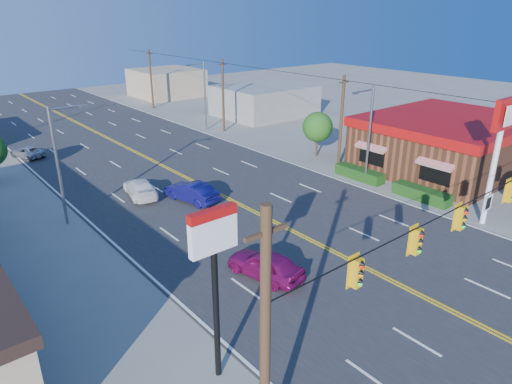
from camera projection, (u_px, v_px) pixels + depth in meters
ground at (455, 314)px, 21.87m from camera, size 160.00×160.00×0.00m
road at (216, 193)px, 36.22m from camera, size 20.00×120.00×0.06m
signal_span at (471, 222)px, 19.99m from camera, size 24.32×0.34×9.00m
kfc at (447, 143)px, 41.32m from camera, size 16.30×12.40×4.70m
kfc_pylon at (500, 137)px, 28.98m from camera, size 2.20×0.36×8.50m
pizza_hut_sign at (214, 261)px, 16.34m from camera, size 1.90×0.30×6.85m
streetlight_se at (368, 131)px, 36.61m from camera, size 2.55×0.25×8.00m
streetlight_ne at (203, 92)px, 53.84m from camera, size 2.55×0.25×8.00m
streetlight_sw at (60, 159)px, 29.64m from camera, size 2.55×0.25×8.00m
utility_pole_near at (341, 123)px, 40.42m from camera, size 0.28×0.28×8.40m
utility_pole_mid at (223, 96)px, 53.35m from camera, size 0.28×0.28×8.40m
utility_pole_far at (151, 79)px, 66.28m from camera, size 0.28×0.28×8.40m
tree_kfc_rear at (318, 127)px, 44.53m from camera, size 2.94×2.94×4.41m
bld_east_mid at (265, 100)px, 62.81m from camera, size 12.00×10.00×4.00m
bld_east_far at (167, 83)px, 76.77m from camera, size 10.00×10.00×4.40m
car_magenta at (265, 265)px, 24.57m from camera, size 2.62×4.70×1.51m
car_blue at (192, 193)px, 34.37m from camera, size 2.52×4.81×1.51m
car_white at (140, 189)px, 35.35m from camera, size 2.76×4.91×1.34m
car_silver at (27, 152)px, 44.83m from camera, size 2.97×4.25×1.08m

